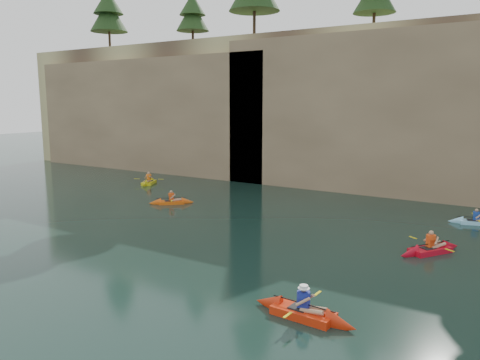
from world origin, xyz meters
The scene contains 11 objects.
ground centered at (0.00, 0.00, 0.00)m, with size 160.00×160.00×0.00m, color black.
cliff centered at (0.00, 30.00, 6.00)m, with size 70.00×16.00×12.00m, color tan.
cliff_slab_west centered at (-20.00, 22.60, 5.28)m, with size 26.00×2.40×10.56m, color #977D5B.
cliff_slab_center centered at (2.00, 22.60, 5.70)m, with size 24.00×2.40×11.40m, color #977D5B.
sea_cave_west centered at (-18.00, 21.95, 2.00)m, with size 4.50×1.00×4.00m, color black.
sea_cave_center centered at (-4.00, 21.95, 1.60)m, with size 3.50×1.00×3.20m, color black.
main_kayaker centered at (5.26, 2.29, 0.17)m, with size 3.39×2.28×1.24m.
kayaker_orange centered at (-8.39, 12.29, 0.13)m, with size 2.55×2.34×1.07m.
kayaker_red_far centered at (7.29, 10.71, 0.15)m, with size 2.41×3.18×1.22m.
kayaker_yellow centered at (-14.61, 16.88, 0.15)m, with size 2.17×2.95×1.20m.
kayaker_ltblue_mid centered at (8.41, 17.01, 0.13)m, with size 2.80×2.03×1.04m.
Camera 1 is at (10.64, -9.78, 6.35)m, focal length 35.00 mm.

